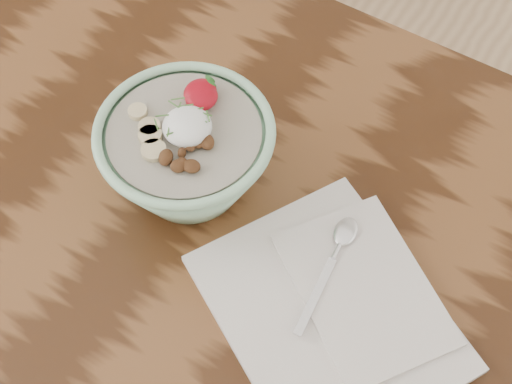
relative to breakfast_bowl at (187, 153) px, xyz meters
The scene contains 4 objects.
table 17.47cm from the breakfast_bowl, 93.93° to the right, with size 160.00×90.00×75.00cm.
breakfast_bowl is the anchor object (origin of this frame).
napkin 24.57cm from the breakfast_bowl, 12.25° to the right, with size 35.45×33.29×1.73cm.
spoon 20.68cm from the breakfast_bowl, ahead, with size 3.63×16.15×0.84cm.
Camera 1 is at (32.92, -30.23, 149.92)cm, focal length 50.00 mm.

